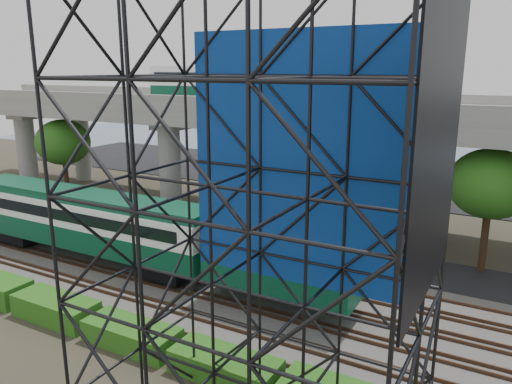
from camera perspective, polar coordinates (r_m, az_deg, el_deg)
The scene contains 13 objects.
ground at distance 27.79m, azimuth -9.37°, elevation -12.34°, with size 140.00×140.00×0.00m, color #474233.
ballast_bed at distance 29.18m, azimuth -6.91°, elevation -10.71°, with size 90.00×12.00×0.20m, color slate.
service_road at distance 35.88m, azimuth 1.09°, elevation -5.89°, with size 90.00×5.00×0.08m, color black.
parking_lot at distance 56.94m, azimuth 12.25°, elevation 1.28°, with size 90.00×18.00×0.08m, color black.
harbor_water at distance 77.93m, azimuth 17.03°, elevation 4.34°, with size 140.00×40.00×0.03m, color #43596E.
rail_tracks at distance 29.10m, azimuth -6.92°, elevation -10.39°, with size 90.00×9.52×0.16m.
commuter_train at distance 32.17m, azimuth -16.37°, elevation -3.51°, with size 29.30×3.06×4.30m.
overpass at distance 39.13m, azimuth 4.23°, elevation 8.04°, with size 80.00×12.00×12.40m.
scaffold_tower at distance 13.82m, azimuth 0.07°, elevation -6.17°, with size 9.36×6.36×15.00m.
hedge_strip at distance 24.09m, azimuth -14.02°, elevation -15.46°, with size 34.60×1.80×1.20m.
trees at distance 41.50m, azimuth -0.91°, elevation 4.73°, with size 40.94×16.94×7.69m.
suv at distance 38.60m, azimuth -7.91°, elevation -3.43°, with size 2.31×5.01×1.39m, color black.
parked_cars at distance 56.29m, azimuth 14.16°, elevation 1.70°, with size 39.20×9.73×1.31m.
Camera 1 is at (15.78, -19.33, 12.23)m, focal length 35.00 mm.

